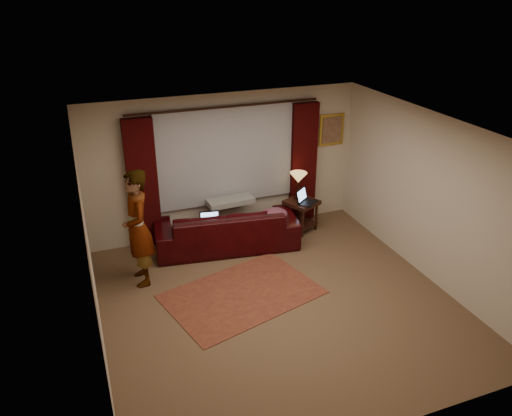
{
  "coord_description": "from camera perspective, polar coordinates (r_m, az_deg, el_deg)",
  "views": [
    {
      "loc": [
        -2.46,
        -5.59,
        4.39
      ],
      "look_at": [
        0.1,
        1.2,
        1.0
      ],
      "focal_mm": 35.0,
      "sensor_mm": 36.0,
      "label": 1
    }
  ],
  "objects": [
    {
      "name": "floor",
      "position": [
        7.53,
        2.55,
        -10.73
      ],
      "size": [
        5.0,
        5.0,
        0.01
      ],
      "primitive_type": "cube",
      "color": "brown",
      "rests_on": "ground"
    },
    {
      "name": "drape_right",
      "position": [
        9.47,
        5.42,
        5.11
      ],
      "size": [
        0.5,
        0.14,
        2.3
      ],
      "primitive_type": "cube",
      "color": "black",
      "rests_on": "floor"
    },
    {
      "name": "throw_blanket",
      "position": [
        8.81,
        -2.97,
        2.37
      ],
      "size": [
        0.85,
        0.38,
        0.1
      ],
      "primitive_type": "cube",
      "rotation": [
        0.0,
        0.0,
        0.05
      ],
      "color": "gray",
      "rests_on": "sofa"
    },
    {
      "name": "laptop_sofa",
      "position": [
        8.46,
        -5.26,
        -1.54
      ],
      "size": [
        0.4,
        0.42,
        0.24
      ],
      "primitive_type": null,
      "rotation": [
        0.0,
        0.0,
        -0.18
      ],
      "color": "black",
      "rests_on": "sofa"
    },
    {
      "name": "wall_right",
      "position": [
        8.09,
        19.27,
        1.09
      ],
      "size": [
        0.02,
        5.0,
        2.6
      ],
      "primitive_type": "cube",
      "color": "beige",
      "rests_on": "ground"
    },
    {
      "name": "clothing_pile",
      "position": [
        8.68,
        1.98,
        -0.81
      ],
      "size": [
        0.56,
        0.45,
        0.22
      ],
      "primitive_type": "ellipsoid",
      "rotation": [
        0.0,
        0.0,
        0.12
      ],
      "color": "brown",
      "rests_on": "sofa"
    },
    {
      "name": "curtain_rod",
      "position": [
        8.59,
        -3.49,
        11.46
      ],
      "size": [
        0.04,
        0.04,
        3.4
      ],
      "primitive_type": "cylinder",
      "color": "black",
      "rests_on": "wall_back"
    },
    {
      "name": "tiffany_lamp",
      "position": [
        9.28,
        4.83,
        2.57
      ],
      "size": [
        0.35,
        0.35,
        0.51
      ],
      "primitive_type": null,
      "rotation": [
        0.0,
        0.0,
        0.09
      ],
      "color": "olive",
      "rests_on": "end_table"
    },
    {
      "name": "sofa",
      "position": [
        8.73,
        -3.42,
        -1.49
      ],
      "size": [
        2.6,
        1.4,
        1.0
      ],
      "primitive_type": "imported",
      "rotation": [
        0.0,
        0.0,
        3.0
      ],
      "color": "black",
      "rests_on": "floor"
    },
    {
      "name": "person",
      "position": [
        7.74,
        -13.36,
        -2.29
      ],
      "size": [
        0.57,
        0.57,
        1.85
      ],
      "primitive_type": "imported",
      "rotation": [
        0.0,
        0.0,
        -1.52
      ],
      "color": "gray",
      "rests_on": "floor"
    },
    {
      "name": "end_table",
      "position": [
        9.4,
        5.18,
        -0.84
      ],
      "size": [
        0.7,
        0.7,
        0.6
      ],
      "primitive_type": "cube",
      "rotation": [
        0.0,
        0.0,
        0.43
      ],
      "color": "black",
      "rests_on": "floor"
    },
    {
      "name": "picture_frame",
      "position": [
        9.63,
        8.61,
        8.85
      ],
      "size": [
        0.5,
        0.04,
        0.6
      ],
      "primitive_type": "cube",
      "color": "#B68D2C",
      "rests_on": "wall_back"
    },
    {
      "name": "wall_left",
      "position": [
        6.39,
        -18.42,
        -5.31
      ],
      "size": [
        0.02,
        5.0,
        2.6
      ],
      "primitive_type": "cube",
      "color": "beige",
      "rests_on": "ground"
    },
    {
      "name": "area_rug",
      "position": [
        7.68,
        -1.6,
        -9.8
      ],
      "size": [
        2.54,
        2.02,
        0.01
      ],
      "primitive_type": "cube",
      "rotation": [
        0.0,
        0.0,
        0.27
      ],
      "color": "brown",
      "rests_on": "floor"
    },
    {
      "name": "drape_left",
      "position": [
        8.66,
        -12.8,
        2.62
      ],
      "size": [
        0.5,
        0.14,
        2.3
      ],
      "primitive_type": "cube",
      "color": "black",
      "rests_on": "floor"
    },
    {
      "name": "wall_front",
      "position": [
        5.02,
        14.39,
        -13.95
      ],
      "size": [
        5.0,
        0.02,
        2.6
      ],
      "primitive_type": "cube",
      "color": "beige",
      "rests_on": "ground"
    },
    {
      "name": "ceiling",
      "position": [
        6.37,
        3.0,
        8.66
      ],
      "size": [
        5.0,
        5.0,
        0.02
      ],
      "primitive_type": "cube",
      "color": "silver",
      "rests_on": "ground"
    },
    {
      "name": "sheer_curtain",
      "position": [
        8.88,
        -3.44,
        6.01
      ],
      "size": [
        2.5,
        0.05,
        1.8
      ],
      "primitive_type": "cube",
      "color": "#9C9CA4",
      "rests_on": "wall_back"
    },
    {
      "name": "laptop_table",
      "position": [
        9.14,
        5.97,
        1.31
      ],
      "size": [
        0.52,
        0.52,
        0.26
      ],
      "primitive_type": null,
      "rotation": [
        0.0,
        0.0,
        0.69
      ],
      "color": "black",
      "rests_on": "end_table"
    },
    {
      "name": "wall_back",
      "position": [
        9.01,
        -3.53,
        4.92
      ],
      "size": [
        5.0,
        0.02,
        2.6
      ],
      "primitive_type": "cube",
      "color": "beige",
      "rests_on": "ground"
    }
  ]
}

